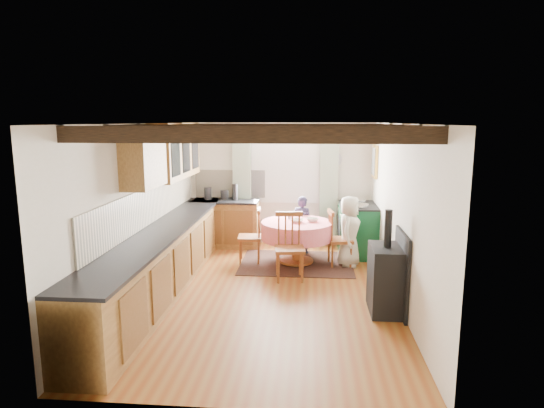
# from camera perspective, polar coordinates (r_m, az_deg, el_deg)

# --- Properties ---
(floor) EXTENTS (3.60, 5.50, 0.00)m
(floor) POSITION_cam_1_polar(r_m,az_deg,el_deg) (6.77, -0.58, -10.84)
(floor) COLOR brown
(floor) RESTS_ON ground
(ceiling) EXTENTS (3.60, 5.50, 0.00)m
(ceiling) POSITION_cam_1_polar(r_m,az_deg,el_deg) (6.32, -0.62, 9.91)
(ceiling) COLOR white
(ceiling) RESTS_ON ground
(wall_back) EXTENTS (3.60, 0.00, 2.40)m
(wall_back) POSITION_cam_1_polar(r_m,az_deg,el_deg) (9.15, 1.02, 2.48)
(wall_back) COLOR silver
(wall_back) RESTS_ON ground
(wall_front) EXTENTS (3.60, 0.00, 2.40)m
(wall_front) POSITION_cam_1_polar(r_m,az_deg,el_deg) (3.80, -4.54, -8.79)
(wall_front) COLOR silver
(wall_front) RESTS_ON ground
(wall_left) EXTENTS (0.00, 5.50, 2.40)m
(wall_left) POSITION_cam_1_polar(r_m,az_deg,el_deg) (6.84, -15.77, -0.55)
(wall_left) COLOR silver
(wall_left) RESTS_ON ground
(wall_right) EXTENTS (0.00, 5.50, 2.40)m
(wall_right) POSITION_cam_1_polar(r_m,az_deg,el_deg) (6.52, 15.35, -1.05)
(wall_right) COLOR silver
(wall_right) RESTS_ON ground
(beam_a) EXTENTS (3.60, 0.16, 0.16)m
(beam_a) POSITION_cam_1_polar(r_m,az_deg,el_deg) (4.33, -3.13, 8.55)
(beam_a) COLOR black
(beam_a) RESTS_ON ceiling
(beam_b) EXTENTS (3.60, 0.16, 0.16)m
(beam_b) POSITION_cam_1_polar(r_m,az_deg,el_deg) (5.33, -1.64, 8.88)
(beam_b) COLOR black
(beam_b) RESTS_ON ceiling
(beam_c) EXTENTS (3.60, 0.16, 0.16)m
(beam_c) POSITION_cam_1_polar(r_m,az_deg,el_deg) (6.32, -0.61, 9.10)
(beam_c) COLOR black
(beam_c) RESTS_ON ceiling
(beam_d) EXTENTS (3.60, 0.16, 0.16)m
(beam_d) POSITION_cam_1_polar(r_m,az_deg,el_deg) (7.32, 0.13, 9.26)
(beam_d) COLOR black
(beam_d) RESTS_ON ceiling
(beam_e) EXTENTS (3.60, 0.16, 0.16)m
(beam_e) POSITION_cam_1_polar(r_m,az_deg,el_deg) (8.31, 0.70, 9.38)
(beam_e) COLOR black
(beam_e) RESTS_ON ceiling
(splash_left) EXTENTS (0.02, 4.50, 0.55)m
(splash_left) POSITION_cam_1_polar(r_m,az_deg,el_deg) (7.11, -14.78, -0.10)
(splash_left) COLOR beige
(splash_left) RESTS_ON wall_left
(splash_back) EXTENTS (1.40, 0.02, 0.55)m
(splash_back) POSITION_cam_1_polar(r_m,az_deg,el_deg) (9.24, -5.19, 2.52)
(splash_back) COLOR beige
(splash_back) RESTS_ON wall_back
(base_cabinet_left) EXTENTS (0.60, 5.30, 0.88)m
(base_cabinet_left) POSITION_cam_1_polar(r_m,az_deg,el_deg) (6.93, -13.13, -6.79)
(base_cabinet_left) COLOR olive
(base_cabinet_left) RESTS_ON floor
(base_cabinet_back) EXTENTS (1.30, 0.60, 0.88)m
(base_cabinet_back) POSITION_cam_1_polar(r_m,az_deg,el_deg) (9.12, -5.72, -2.45)
(base_cabinet_back) COLOR olive
(base_cabinet_back) RESTS_ON floor
(worktop_left) EXTENTS (0.64, 5.30, 0.04)m
(worktop_left) POSITION_cam_1_polar(r_m,az_deg,el_deg) (6.80, -13.12, -3.08)
(worktop_left) COLOR black
(worktop_left) RESTS_ON base_cabinet_left
(worktop_back) EXTENTS (1.30, 0.64, 0.04)m
(worktop_back) POSITION_cam_1_polar(r_m,az_deg,el_deg) (9.01, -5.80, 0.37)
(worktop_back) COLOR black
(worktop_back) RESTS_ON base_cabinet_back
(wall_cabinet_glass) EXTENTS (0.34, 1.80, 0.90)m
(wall_cabinet_glass) POSITION_cam_1_polar(r_m,az_deg,el_deg) (7.83, -11.80, 6.47)
(wall_cabinet_glass) COLOR olive
(wall_cabinet_glass) RESTS_ON wall_left
(wall_cabinet_solid) EXTENTS (0.34, 0.90, 0.70)m
(wall_cabinet_solid) POSITION_cam_1_polar(r_m,az_deg,el_deg) (6.41, -15.58, 5.07)
(wall_cabinet_solid) COLOR olive
(wall_cabinet_solid) RESTS_ON wall_left
(window_frame) EXTENTS (1.34, 0.03, 1.54)m
(window_frame) POSITION_cam_1_polar(r_m,az_deg,el_deg) (9.08, 1.66, 4.96)
(window_frame) COLOR white
(window_frame) RESTS_ON wall_back
(window_pane) EXTENTS (1.20, 0.01, 1.40)m
(window_pane) POSITION_cam_1_polar(r_m,az_deg,el_deg) (9.08, 1.66, 4.96)
(window_pane) COLOR white
(window_pane) RESTS_ON wall_back
(curtain_left) EXTENTS (0.35, 0.10, 2.10)m
(curtain_left) POSITION_cam_1_polar(r_m,az_deg,el_deg) (9.14, -3.72, 1.82)
(curtain_left) COLOR #98A38E
(curtain_left) RESTS_ON wall_back
(curtain_right) EXTENTS (0.35, 0.10, 2.10)m
(curtain_right) POSITION_cam_1_polar(r_m,az_deg,el_deg) (9.05, 7.00, 1.68)
(curtain_right) COLOR #98A38E
(curtain_right) RESTS_ON wall_back
(curtain_rod) EXTENTS (2.00, 0.03, 0.03)m
(curtain_rod) POSITION_cam_1_polar(r_m,az_deg,el_deg) (8.96, 1.65, 8.73)
(curtain_rod) COLOR black
(curtain_rod) RESTS_ON wall_back
(wall_picture) EXTENTS (0.04, 0.50, 0.60)m
(wall_picture) POSITION_cam_1_polar(r_m,az_deg,el_deg) (8.70, 12.59, 5.15)
(wall_picture) COLOR gold
(wall_picture) RESTS_ON wall_right
(wall_plate) EXTENTS (0.30, 0.02, 0.30)m
(wall_plate) POSITION_cam_1_polar(r_m,az_deg,el_deg) (9.05, 7.70, 5.49)
(wall_plate) COLOR silver
(wall_plate) RESTS_ON wall_back
(rug) EXTENTS (1.92, 1.49, 0.01)m
(rug) POSITION_cam_1_polar(r_m,az_deg,el_deg) (8.08, 3.03, -7.28)
(rug) COLOR black
(rug) RESTS_ON floor
(dining_table) EXTENTS (1.22, 1.22, 0.74)m
(dining_table) POSITION_cam_1_polar(r_m,az_deg,el_deg) (7.98, 3.06, -4.80)
(dining_table) COLOR pink
(dining_table) RESTS_ON floor
(chair_near) EXTENTS (0.50, 0.52, 1.05)m
(chair_near) POSITION_cam_1_polar(r_m,az_deg,el_deg) (7.14, 2.19, -5.31)
(chair_near) COLOR brown
(chair_near) RESTS_ON floor
(chair_left) EXTENTS (0.46, 0.45, 0.96)m
(chair_left) POSITION_cam_1_polar(r_m,az_deg,el_deg) (8.02, -2.79, -3.89)
(chair_left) COLOR brown
(chair_left) RESTS_ON floor
(chair_right) EXTENTS (0.49, 0.47, 0.96)m
(chair_right) POSITION_cam_1_polar(r_m,az_deg,el_deg) (7.91, 8.41, -4.17)
(chair_right) COLOR brown
(chair_right) RESTS_ON floor
(aga_range) EXTENTS (0.67, 1.04, 0.95)m
(aga_range) POSITION_cam_1_polar(r_m,az_deg,el_deg) (8.63, 10.51, -3.06)
(aga_range) COLOR #0F4B26
(aga_range) RESTS_ON floor
(cast_iron_stove) EXTENTS (0.40, 0.67, 1.34)m
(cast_iron_stove) POSITION_cam_1_polar(r_m,az_deg,el_deg) (6.10, 13.98, -6.90)
(cast_iron_stove) COLOR black
(cast_iron_stove) RESTS_ON floor
(child_far) EXTENTS (0.45, 0.37, 1.08)m
(child_far) POSITION_cam_1_polar(r_m,az_deg,el_deg) (8.58, 3.73, -2.55)
(child_far) COLOR #25213B
(child_far) RESTS_ON floor
(child_right) EXTENTS (0.52, 0.67, 1.20)m
(child_right) POSITION_cam_1_polar(r_m,az_deg,el_deg) (7.91, 9.51, -3.32)
(child_right) COLOR beige
(child_right) RESTS_ON floor
(bowl_a) EXTENTS (0.29, 0.29, 0.06)m
(bowl_a) POSITION_cam_1_polar(r_m,az_deg,el_deg) (7.85, 3.15, -2.07)
(bowl_a) COLOR silver
(bowl_a) RESTS_ON dining_table
(bowl_b) EXTENTS (0.27, 0.27, 0.06)m
(bowl_b) POSITION_cam_1_polar(r_m,az_deg,el_deg) (7.91, 5.04, -1.97)
(bowl_b) COLOR silver
(bowl_b) RESTS_ON dining_table
(cup) EXTENTS (0.12, 0.12, 0.08)m
(cup) POSITION_cam_1_polar(r_m,az_deg,el_deg) (8.13, 2.19, -1.53)
(cup) COLOR silver
(cup) RESTS_ON dining_table
(canister_tall) EXTENTS (0.14, 0.14, 0.24)m
(canister_tall) POSITION_cam_1_polar(r_m,az_deg,el_deg) (9.06, -7.92, 1.30)
(canister_tall) COLOR #262628
(canister_tall) RESTS_ON worktop_back
(canister_wide) EXTENTS (0.16, 0.16, 0.18)m
(canister_wide) POSITION_cam_1_polar(r_m,az_deg,el_deg) (9.09, -5.90, 1.15)
(canister_wide) COLOR #262628
(canister_wide) RESTS_ON worktop_back
(canister_slim) EXTENTS (0.11, 0.11, 0.31)m
(canister_slim) POSITION_cam_1_polar(r_m,az_deg,el_deg) (8.96, -4.59, 1.48)
(canister_slim) COLOR #262628
(canister_slim) RESTS_ON worktop_back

